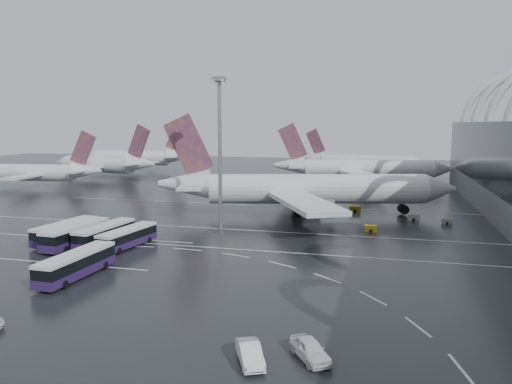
% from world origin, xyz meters
% --- Properties ---
extents(ground, '(420.00, 420.00, 0.00)m').
position_xyz_m(ground, '(0.00, 0.00, 0.00)').
color(ground, black).
rests_on(ground, ground).
extents(lane_marking_near, '(120.00, 0.25, 0.01)m').
position_xyz_m(lane_marking_near, '(0.00, -2.00, 0.01)').
color(lane_marking_near, silver).
rests_on(lane_marking_near, ground).
extents(lane_marking_mid, '(120.00, 0.25, 0.01)m').
position_xyz_m(lane_marking_mid, '(0.00, 12.00, 0.01)').
color(lane_marking_mid, silver).
rests_on(lane_marking_mid, ground).
extents(lane_marking_far, '(120.00, 0.25, 0.01)m').
position_xyz_m(lane_marking_far, '(0.00, 40.00, 0.01)').
color(lane_marking_far, silver).
rests_on(lane_marking_far, ground).
extents(bus_bay_line_south, '(28.00, 0.25, 0.01)m').
position_xyz_m(bus_bay_line_south, '(-24.00, -16.00, 0.01)').
color(bus_bay_line_south, silver).
rests_on(bus_bay_line_south, ground).
extents(bus_bay_line_north, '(28.00, 0.25, 0.01)m').
position_xyz_m(bus_bay_line_north, '(-24.00, 0.00, 0.01)').
color(bus_bay_line_north, silver).
rests_on(bus_bay_line_north, ground).
extents(airliner_main, '(63.47, 54.88, 21.76)m').
position_xyz_m(airliner_main, '(3.18, 30.28, 5.45)').
color(airliner_main, silver).
rests_on(airliner_main, ground).
extents(airliner_gate_b, '(57.00, 50.47, 19.87)m').
position_xyz_m(airliner_gate_b, '(12.11, 88.23, 4.97)').
color(airliner_gate_b, silver).
rests_on(airliner_gate_b, ground).
extents(airliner_gate_c, '(49.31, 44.84, 17.62)m').
position_xyz_m(airliner_gate_c, '(9.96, 128.31, 4.41)').
color(airliner_gate_c, silver).
rests_on(airliner_gate_c, ground).
extents(jet_remote_west, '(40.58, 32.75, 17.65)m').
position_xyz_m(jet_remote_west, '(-82.27, 56.10, 4.56)').
color(jet_remote_west, silver).
rests_on(jet_remote_west, ground).
extents(jet_remote_mid, '(44.93, 36.35, 19.57)m').
position_xyz_m(jet_remote_mid, '(-76.52, 82.50, 5.05)').
color(jet_remote_mid, silver).
rests_on(jet_remote_mid, ground).
extents(jet_remote_far, '(48.43, 39.08, 21.06)m').
position_xyz_m(jet_remote_far, '(-79.02, 113.01, 5.44)').
color(jet_remote_far, silver).
rests_on(jet_remote_far, ground).
extents(bus_row_near_a, '(4.04, 13.52, 3.28)m').
position_xyz_m(bus_row_near_a, '(-30.99, -4.32, 1.80)').
color(bus_row_near_a, '#241543').
rests_on(bus_row_near_a, ground).
extents(bus_row_near_b, '(3.92, 14.14, 3.44)m').
position_xyz_m(bus_row_near_b, '(-27.66, -6.24, 1.89)').
color(bus_row_near_b, '#241543').
rests_on(bus_row_near_b, ground).
extents(bus_row_near_c, '(3.96, 13.39, 3.25)m').
position_xyz_m(bus_row_near_c, '(-23.56, -4.37, 1.79)').
color(bus_row_near_c, '#241543').
rests_on(bus_row_near_c, ground).
extents(bus_row_near_d, '(4.35, 12.78, 3.08)m').
position_xyz_m(bus_row_near_d, '(-18.97, -5.22, 1.70)').
color(bus_row_near_d, '#241543').
rests_on(bus_row_near_d, ground).
extents(bus_row_far_c, '(3.49, 13.39, 3.28)m').
position_xyz_m(bus_row_far_c, '(-17.45, -21.13, 1.80)').
color(bus_row_far_c, '#241543').
rests_on(bus_row_far_c, ground).
extents(van_curve_b, '(4.53, 5.34, 1.73)m').
position_xyz_m(van_curve_b, '(14.82, -35.79, 0.86)').
color(van_curve_b, white).
rests_on(van_curve_b, ground).
extents(van_curve_c, '(3.71, 5.27, 1.65)m').
position_xyz_m(van_curve_c, '(10.14, -37.71, 0.82)').
color(van_curve_c, white).
rests_on(van_curve_c, ground).
extents(floodlight_mast, '(2.14, 2.14, 27.96)m').
position_xyz_m(floodlight_mast, '(-9.26, 12.16, 17.58)').
color(floodlight_mast, gray).
rests_on(floodlight_mast, ground).
extents(gse_cart_belly_a, '(2.20, 1.30, 1.20)m').
position_xyz_m(gse_cart_belly_a, '(18.19, 16.46, 0.60)').
color(gse_cart_belly_a, '#AE9B17').
rests_on(gse_cart_belly_a, ground).
extents(gse_cart_belly_b, '(2.34, 1.38, 1.27)m').
position_xyz_m(gse_cart_belly_b, '(26.25, 29.69, 0.64)').
color(gse_cart_belly_b, slate).
rests_on(gse_cart_belly_b, ground).
extents(gse_cart_belly_d, '(1.94, 1.15, 1.06)m').
position_xyz_m(gse_cart_belly_d, '(32.46, 27.62, 0.53)').
color(gse_cart_belly_d, slate).
rests_on(gse_cart_belly_d, ground).
extents(gse_cart_belly_e, '(2.47, 1.46, 1.35)m').
position_xyz_m(gse_cart_belly_e, '(14.14, 36.64, 0.67)').
color(gse_cart_belly_e, '#AE9B17').
rests_on(gse_cart_belly_e, ground).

